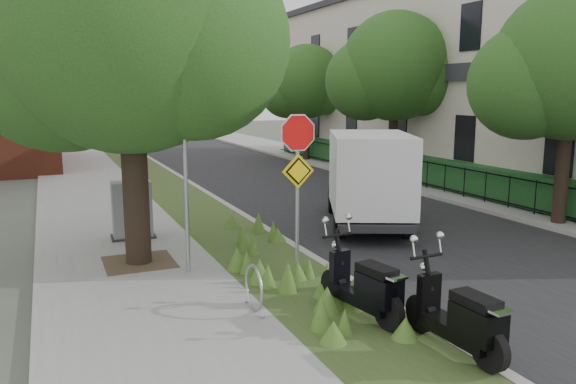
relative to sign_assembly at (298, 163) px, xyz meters
The scene contains 21 objects.
ground 2.78m from the sign_assembly, 22.62° to the right, with size 120.00×120.00×0.00m, color #4C5147.
sidewalk_near 10.10m from the sign_assembly, 106.84° to the left, with size 3.50×60.00×0.12m, color gray.
verge 9.69m from the sign_assembly, 90.61° to the left, with size 2.00×60.00×0.12m, color #30461E.
kerb_near 9.73m from the sign_assembly, 84.54° to the left, with size 0.20×60.00×0.13m, color #9E9991.
road 10.65m from the sign_assembly, 64.96° to the left, with size 7.00×60.00×0.01m, color black.
kerb_far 12.50m from the sign_assembly, 50.01° to the left, with size 0.20×60.00×0.13m, color #9E9991.
footpath_far 13.64m from the sign_assembly, 44.45° to the left, with size 3.20×60.00×0.12m, color gray.
street_tree_main 4.30m from the sign_assembly, 139.63° to the left, with size 6.21×5.54×7.66m.
bare_post 2.18m from the sign_assembly, 145.95° to the left, with size 0.08×0.08×4.00m.
bike_hoop 2.54m from the sign_assembly, 137.69° to the right, with size 0.06×0.78×0.77m.
sign_assembly is the anchor object (origin of this frame).
fence_far 12.86m from the sign_assembly, 47.60° to the left, with size 0.04×24.00×1.00m.
hedge_far 13.34m from the sign_assembly, 45.36° to the left, with size 1.00×24.00×1.10m, color #17421C.
terrace_houses 16.07m from the sign_assembly, 36.15° to the left, with size 7.40×26.40×8.20m.
far_tree_a 8.66m from the sign_assembly, ahead, with size 4.60×4.10×6.22m.
far_tree_b 12.78m from the sign_assembly, 48.62° to the left, with size 4.83×4.31×6.56m.
far_tree_c 19.42m from the sign_assembly, 64.46° to the left, with size 4.37×3.89×5.93m.
scooter_near 4.24m from the sign_assembly, 79.39° to the right, with size 0.44×1.90×0.90m.
scooter_far 2.85m from the sign_assembly, 85.04° to the right, with size 0.59×1.90×0.91m.
box_truck 5.20m from the sign_assembly, 43.91° to the left, with size 3.66×5.11×2.17m.
utility_cabinet 5.22m from the sign_assembly, 118.90° to the left, with size 1.05×0.72×1.37m.
Camera 1 is at (-5.61, -8.69, 3.59)m, focal length 35.00 mm.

